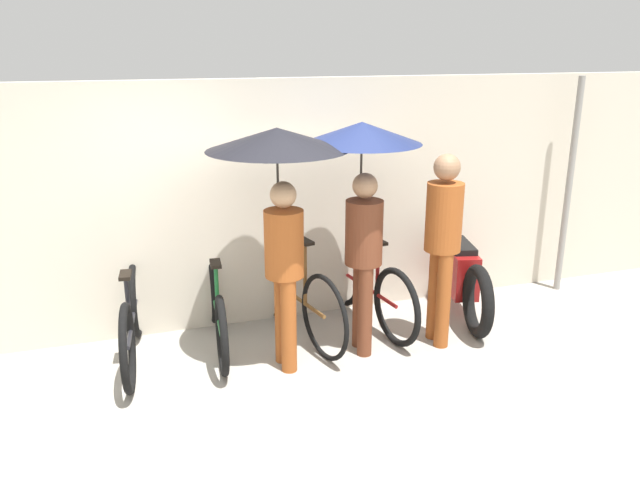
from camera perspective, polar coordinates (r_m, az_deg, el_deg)
name	(u,v)px	position (r m, az deg, el deg)	size (l,w,h in m)	color
ground_plane	(299,417)	(4.77, -1.96, -15.86)	(30.00, 30.00, 0.00)	#9E998E
back_wall	(243,206)	(5.93, -7.04, 3.14)	(11.22, 0.12, 2.33)	beige
parked_bicycle_0	(132,319)	(5.60, -16.81, -6.97)	(0.44, 1.74, 0.99)	black
parked_bicycle_1	(217,308)	(5.71, -9.44, -6.18)	(0.44, 1.73, 0.97)	black
parked_bicycle_2	(295,295)	(5.80, -2.26, -5.02)	(0.53, 1.77, 1.06)	black
parked_bicycle_3	(367,286)	(6.07, 4.30, -4.25)	(0.45, 1.74, 1.04)	black
pedestrian_leading	(279,175)	(4.96, -3.76, 5.91)	(1.13, 1.13, 2.00)	#9E4C1E
pedestrian_center	(362,174)	(5.25, 3.90, 6.08)	(1.01, 1.01, 2.01)	brown
pedestrian_trailing	(443,235)	(5.55, 11.17, 0.45)	(0.32, 0.32, 1.74)	#9E4C1E
motorcycle	(458,272)	(6.55, 12.48, -2.85)	(0.75, 1.98, 0.91)	black
awning_pole	(569,188)	(7.18, 21.79, 4.47)	(0.07, 0.07, 2.32)	gray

